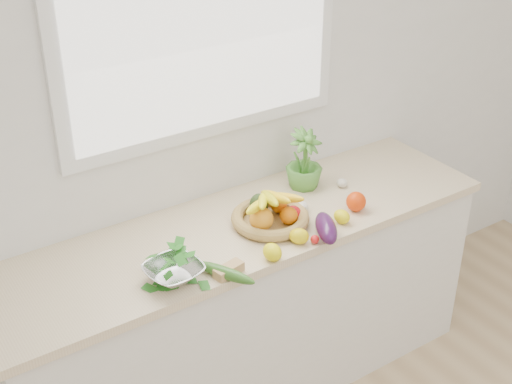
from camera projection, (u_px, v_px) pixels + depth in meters
back_wall at (204, 102)px, 3.00m from camera, size 4.50×0.02×2.70m
counter_cabinet at (244, 312)px, 3.23m from camera, size 2.20×0.58×0.86m
countertop at (244, 228)px, 3.01m from camera, size 2.24×0.62×0.04m
window_frame at (202, 8)px, 2.79m from camera, size 1.30×0.03×1.10m
window_pane at (205, 9)px, 2.77m from camera, size 1.18×0.01×0.98m
orange_loose at (356, 202)px, 3.08m from camera, size 0.11×0.11×0.09m
lemon_a at (342, 217)px, 3.00m from camera, size 0.07×0.08×0.06m
lemon_b at (272, 252)px, 2.76m from camera, size 0.07×0.09×0.07m
lemon_c at (299, 236)px, 2.86m from camera, size 0.10×0.10×0.06m
apple at (293, 214)px, 3.01m from camera, size 0.09×0.09×0.07m
ginger at (229, 270)px, 2.68m from camera, size 0.13×0.07×0.04m
garlic_a at (302, 207)px, 3.08m from camera, size 0.05×0.05×0.05m
garlic_b at (342, 183)px, 3.27m from camera, size 0.06×0.06×0.04m
garlic_c at (354, 202)px, 3.12m from camera, size 0.06×0.06×0.04m
eggplant at (326, 228)px, 2.89m from camera, size 0.17×0.23×0.09m
cucumber at (225, 273)px, 2.66m from camera, size 0.16×0.26×0.05m
radish at (315, 239)px, 2.87m from camera, size 0.04×0.04×0.04m
potted_herb at (304, 162)px, 3.23m from camera, size 0.20×0.20×0.30m
fruit_basket at (270, 214)px, 2.98m from camera, size 0.42×0.42×0.18m
colander_with_spinach at (173, 268)px, 2.63m from camera, size 0.24×0.24×0.12m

